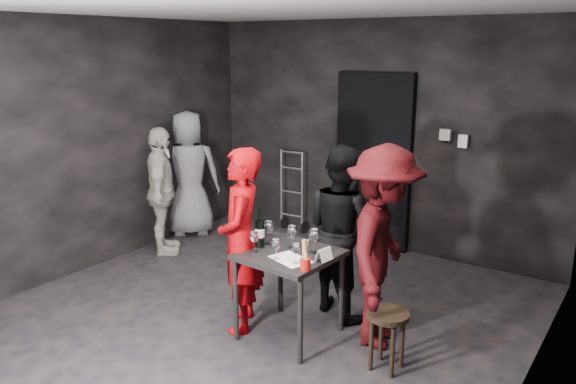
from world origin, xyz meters
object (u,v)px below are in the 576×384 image
Objects in this scene: server_red at (241,235)px; wine_bottle at (260,233)px; tasting_table at (289,264)px; man_maroon at (383,236)px; stool at (388,325)px; woman_black at (343,226)px; bystander_cream at (161,191)px; bystander_grey at (189,169)px; breadstick_cup at (305,255)px; hand_truck at (290,217)px.

wine_bottle is (0.15, 0.07, 0.03)m from server_red.
tasting_table is 0.80m from man_maroon.
server_red is (-1.33, -0.10, 0.48)m from stool.
server_red is 1.19m from man_maroon.
woman_black is at bearing 79.43° from tasting_table.
wine_bottle is at bearing 96.02° from man_maroon.
wine_bottle is (-0.95, -0.37, -0.05)m from man_maroon.
man_maroon is 1.23× the size of bystander_cream.
server_red reaches higher than wine_bottle.
tasting_table is at bearing 179.73° from stool.
tasting_table reaches higher than stool.
server_red is 5.20× the size of wine_bottle.
tasting_table is 0.44× the size of bystander_grey.
stool is 1.29m from wine_bottle.
breadstick_cup is at bearing -19.16° from wine_bottle.
server_red is at bearing 169.80° from breadstick_cup.
man_maroon is 0.69m from breadstick_cup.
man_maroon is 7.17× the size of breadstick_cup.
tasting_table is 0.70m from woman_black.
bystander_grey reaches higher than woman_black.
woman_black reaches higher than tasting_table.
server_red is at bearing -166.94° from tasting_table.
woman_black is at bearing -135.47° from bystander_cream.
man_maroon reaches higher than server_red.
man_maroon is at bearing 118.12° from bystander_grey.
bystander_grey is (-2.57, 1.47, 0.21)m from tasting_table.
bystander_grey reaches higher than bystander_cream.
server_red is 2.65m from bystander_grey.
wine_bottle is at bearing 81.84° from server_red.
bystander_grey is at bearing 157.00° from stool.
man_maroon is (1.10, 0.45, 0.08)m from server_red.
man_maroon is at bearing 57.58° from breadstick_cup.
hand_truck is 0.63× the size of bystander_grey.
bystander_cream reaches higher than hand_truck.
breadstick_cup is at bearing 123.75° from woman_black.
stool is at bearing 114.24° from bystander_grey.
woman_black is 0.92m from breadstick_cup.
woman_black is 0.64m from man_maroon.
wine_bottle is at bearing -178.82° from stool.
bystander_cream is 0.87× the size of bystander_grey.
stool is at bearing 21.04° from breadstick_cup.
hand_truck reaches higher than wine_bottle.
tasting_table is 0.41× the size of man_maroon.
server_red is at bearing -154.27° from wine_bottle.
woman_black reaches higher than stool.
man_maroon is 3.05m from bystander_cream.
stool is 3.35m from bystander_cream.
server_red is at bearing 76.42° from woman_black.
server_red is at bearing 100.97° from bystander_grey.
stool is 3.80m from bystander_grey.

